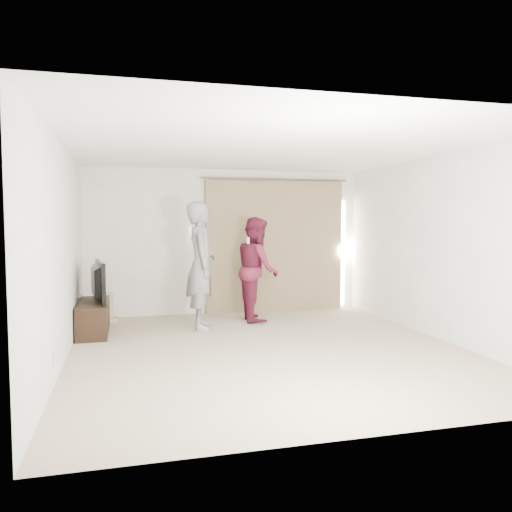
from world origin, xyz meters
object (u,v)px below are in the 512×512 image
Objects in this scene: tv_console at (93,317)px; tv at (93,282)px; person_woman at (257,269)px; person_man at (201,265)px.

tv_console is 0.54m from tv.
tv is 2.64m from person_woman.
person_woman is at bearing 21.11° from person_man.
person_man is 1.13× the size of person_woman.
tv is (0.00, 0.00, 0.54)m from tv_console.
tv_console is 2.71m from person_woman.
tv is 0.60× the size of person_woman.
tv is 1.63m from person_man.
tv_console is at bearing -0.00° from tv.
person_woman is at bearing -90.53° from tv.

